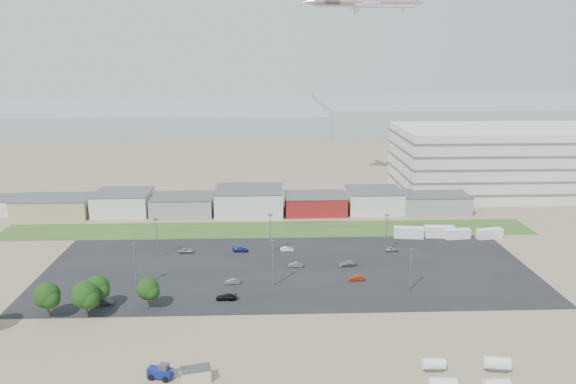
{
  "coord_description": "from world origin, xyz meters",
  "views": [
    {
      "loc": [
        -0.11,
        -110.31,
        52.14
      ],
      "look_at": [
        5.03,
        22.0,
        19.15
      ],
      "focal_mm": 35.0,
      "sensor_mm": 36.0,
      "label": 1
    }
  ],
  "objects_px": {
    "portable_shed": "(196,375)",
    "parked_car_4": "(233,281)",
    "box_trailer_a": "(409,232)",
    "parked_car_8": "(392,249)",
    "parked_car_7": "(296,265)",
    "parked_car_6": "(240,249)",
    "parked_car_12": "(347,263)",
    "parked_car_11": "(287,249)",
    "parked_car_9": "(186,251)",
    "parked_car_3": "(226,297)",
    "parked_car_1": "(356,278)",
    "telehandler": "(160,371)",
    "storage_tank_nw": "(434,364)",
    "parked_car_10": "(105,301)",
    "airliner": "(365,2)"
  },
  "relations": [
    {
      "from": "portable_shed",
      "to": "parked_car_12",
      "type": "distance_m",
      "value": 59.24
    },
    {
      "from": "parked_car_7",
      "to": "box_trailer_a",
      "type": "bearing_deg",
      "value": 121.73
    },
    {
      "from": "storage_tank_nw",
      "to": "parked_car_10",
      "type": "relative_size",
      "value": 0.87
    },
    {
      "from": "box_trailer_a",
      "to": "parked_car_8",
      "type": "xyz_separation_m",
      "value": [
        -7.4,
        -11.32,
        -0.96
      ]
    },
    {
      "from": "parked_car_4",
      "to": "parked_car_7",
      "type": "distance_m",
      "value": 18.18
    },
    {
      "from": "parked_car_11",
      "to": "parked_car_12",
      "type": "relative_size",
      "value": 0.82
    },
    {
      "from": "storage_tank_nw",
      "to": "telehandler",
      "type": "bearing_deg",
      "value": -179.07
    },
    {
      "from": "parked_car_7",
      "to": "parked_car_12",
      "type": "relative_size",
      "value": 0.82
    },
    {
      "from": "parked_car_4",
      "to": "parked_car_10",
      "type": "distance_m",
      "value": 28.5
    },
    {
      "from": "parked_car_4",
      "to": "parked_car_9",
      "type": "bearing_deg",
      "value": -150.66
    },
    {
      "from": "parked_car_6",
      "to": "telehandler",
      "type": "bearing_deg",
      "value": 173.18
    },
    {
      "from": "telehandler",
      "to": "parked_car_4",
      "type": "distance_m",
      "value": 39.83
    },
    {
      "from": "parked_car_3",
      "to": "parked_car_10",
      "type": "distance_m",
      "value": 25.85
    },
    {
      "from": "portable_shed",
      "to": "parked_car_12",
      "type": "xyz_separation_m",
      "value": [
        31.86,
        49.94,
        -0.58
      ]
    },
    {
      "from": "parked_car_3",
      "to": "parked_car_11",
      "type": "height_order",
      "value": "parked_car_3"
    },
    {
      "from": "parked_car_1",
      "to": "parked_car_8",
      "type": "height_order",
      "value": "parked_car_1"
    },
    {
      "from": "airliner",
      "to": "parked_car_12",
      "type": "relative_size",
      "value": 10.35
    },
    {
      "from": "parked_car_11",
      "to": "parked_car_1",
      "type": "bearing_deg",
      "value": -146.71
    },
    {
      "from": "portable_shed",
      "to": "parked_car_12",
      "type": "relative_size",
      "value": 1.1
    },
    {
      "from": "parked_car_12",
      "to": "parked_car_4",
      "type": "bearing_deg",
      "value": -77.52
    },
    {
      "from": "parked_car_7",
      "to": "telehandler",
      "type": "bearing_deg",
      "value": -27.88
    },
    {
      "from": "box_trailer_a",
      "to": "parked_car_8",
      "type": "height_order",
      "value": "box_trailer_a"
    },
    {
      "from": "parked_car_11",
      "to": "parked_car_8",
      "type": "bearing_deg",
      "value": -96.32
    },
    {
      "from": "storage_tank_nw",
      "to": "parked_car_11",
      "type": "bearing_deg",
      "value": 110.76
    },
    {
      "from": "box_trailer_a",
      "to": "parked_car_12",
      "type": "relative_size",
      "value": 1.88
    },
    {
      "from": "telehandler",
      "to": "parked_car_12",
      "type": "distance_m",
      "value": 61.78
    },
    {
      "from": "box_trailer_a",
      "to": "portable_shed",
      "type": "bearing_deg",
      "value": -118.96
    },
    {
      "from": "parked_car_6",
      "to": "parked_car_7",
      "type": "bearing_deg",
      "value": -125.83
    },
    {
      "from": "box_trailer_a",
      "to": "parked_car_9",
      "type": "relative_size",
      "value": 2.0
    },
    {
      "from": "parked_car_1",
      "to": "parked_car_9",
      "type": "height_order",
      "value": "parked_car_1"
    },
    {
      "from": "storage_tank_nw",
      "to": "parked_car_8",
      "type": "xyz_separation_m",
      "value": [
        5.65,
        58.08,
        -0.54
      ]
    },
    {
      "from": "box_trailer_a",
      "to": "parked_car_11",
      "type": "bearing_deg",
      "value": -156.72
    },
    {
      "from": "storage_tank_nw",
      "to": "parked_car_11",
      "type": "relative_size",
      "value": 1.04
    },
    {
      "from": "parked_car_9",
      "to": "parked_car_3",
      "type": "bearing_deg",
      "value": -156.05
    },
    {
      "from": "portable_shed",
      "to": "parked_car_8",
      "type": "height_order",
      "value": "portable_shed"
    },
    {
      "from": "airliner",
      "to": "parked_car_10",
      "type": "relative_size",
      "value": 10.48
    },
    {
      "from": "parked_car_8",
      "to": "parked_car_6",
      "type": "bearing_deg",
      "value": 86.82
    },
    {
      "from": "telehandler",
      "to": "parked_car_12",
      "type": "height_order",
      "value": "telehandler"
    },
    {
      "from": "parked_car_8",
      "to": "parked_car_11",
      "type": "height_order",
      "value": "parked_car_8"
    },
    {
      "from": "airliner",
      "to": "parked_car_4",
      "type": "distance_m",
      "value": 125.14
    },
    {
      "from": "storage_tank_nw",
      "to": "parked_car_1",
      "type": "relative_size",
      "value": 1.0
    },
    {
      "from": "parked_car_6",
      "to": "parked_car_8",
      "type": "height_order",
      "value": "parked_car_6"
    },
    {
      "from": "portable_shed",
      "to": "telehandler",
      "type": "bearing_deg",
      "value": 156.12
    },
    {
      "from": "box_trailer_a",
      "to": "parked_car_10",
      "type": "relative_size",
      "value": 1.9
    },
    {
      "from": "portable_shed",
      "to": "parked_car_9",
      "type": "bearing_deg",
      "value": 85.82
    },
    {
      "from": "parked_car_3",
      "to": "box_trailer_a",
      "type": "bearing_deg",
      "value": 132.7
    },
    {
      "from": "portable_shed",
      "to": "parked_car_4",
      "type": "height_order",
      "value": "portable_shed"
    },
    {
      "from": "parked_car_6",
      "to": "parked_car_12",
      "type": "height_order",
      "value": "parked_car_12"
    },
    {
      "from": "parked_car_4",
      "to": "box_trailer_a",
      "type": "bearing_deg",
      "value": 119.4
    },
    {
      "from": "box_trailer_a",
      "to": "parked_car_12",
      "type": "xyz_separation_m",
      "value": [
        -20.85,
        -21.3,
        -0.92
      ]
    }
  ]
}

